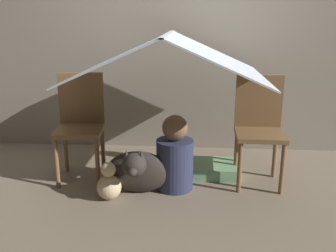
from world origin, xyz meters
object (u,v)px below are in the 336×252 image
object	(u,v)px
chair_right	(259,125)
person_front	(175,158)
chair_left	(80,122)
dog	(138,171)

from	to	relation	value
chair_right	person_front	distance (m)	0.74
chair_left	chair_right	world-z (taller)	same
chair_left	chair_right	size ratio (longest dim) A/B	1.00
chair_right	person_front	xyz separation A→B (m)	(-0.68, -0.19, -0.23)
person_front	dog	xyz separation A→B (m)	(-0.28, -0.13, -0.07)
dog	chair_left	bearing A→B (deg)	149.26
person_front	dog	world-z (taller)	person_front
chair_left	person_front	xyz separation A→B (m)	(0.81, -0.19, -0.23)
person_front	dog	size ratio (longest dim) A/B	1.20
chair_right	person_front	size ratio (longest dim) A/B	1.45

